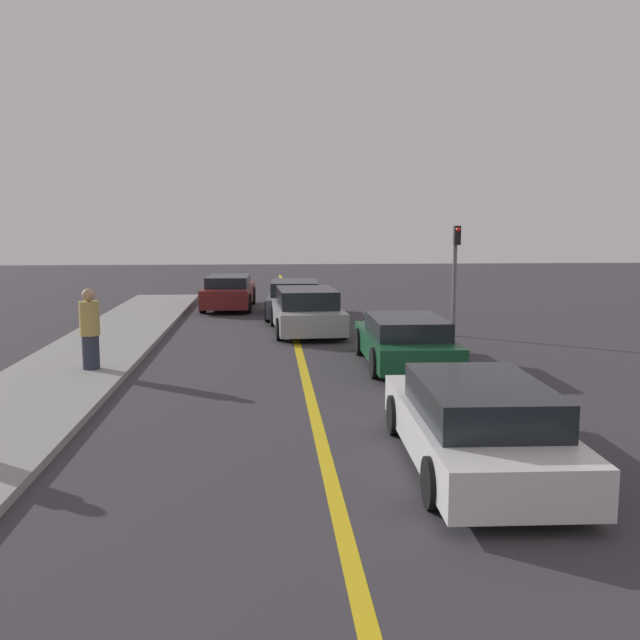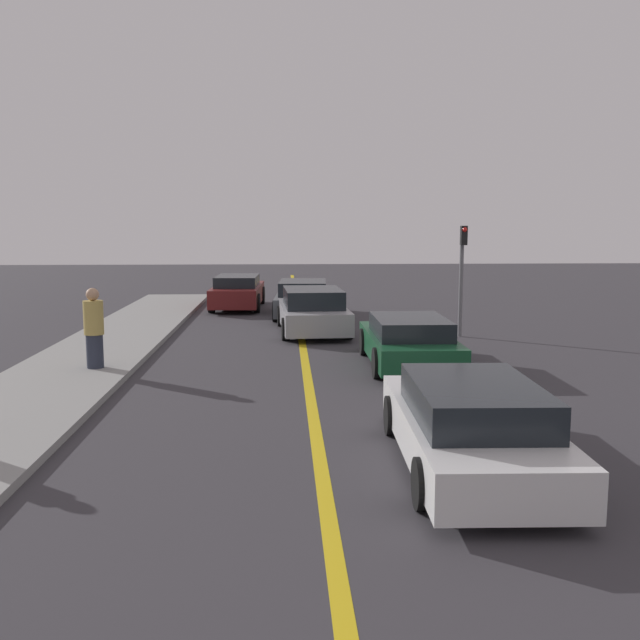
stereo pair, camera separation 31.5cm
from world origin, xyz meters
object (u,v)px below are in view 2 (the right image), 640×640
at_px(traffic_light, 462,267).
at_px(car_near_right_lane, 470,425).
at_px(car_parked_left_lot, 303,299).
at_px(pedestrian_far_standing, 94,329).
at_px(car_far_distant, 313,311).
at_px(car_oncoming_far, 238,292).
at_px(car_ahead_center, 409,341).

bearing_deg(traffic_light, car_near_right_lane, -103.30).
xyz_separation_m(car_near_right_lane, car_parked_left_lot, (-1.87, 15.88, 0.04)).
distance_m(car_near_right_lane, pedestrian_far_standing, 9.29).
bearing_deg(car_far_distant, car_oncoming_far, 109.82).
xyz_separation_m(car_far_distant, car_oncoming_far, (-2.67, 6.35, -0.01)).
distance_m(car_far_distant, traffic_light, 4.61).
height_order(car_oncoming_far, traffic_light, traffic_light).
distance_m(car_far_distant, pedestrian_far_standing, 7.62).
bearing_deg(car_ahead_center, car_far_distant, 111.66).
bearing_deg(car_oncoming_far, car_far_distant, -65.17).
xyz_separation_m(car_oncoming_far, pedestrian_far_standing, (-2.37, -12.06, 0.37)).
distance_m(car_oncoming_far, pedestrian_far_standing, 12.29).
relative_size(pedestrian_far_standing, traffic_light, 0.55).
distance_m(car_parked_left_lot, pedestrian_far_standing, 10.62).
relative_size(car_oncoming_far, traffic_light, 1.44).
xyz_separation_m(car_near_right_lane, car_oncoming_far, (-4.33, 18.49, 0.05)).
xyz_separation_m(car_far_distant, traffic_light, (4.28, -1.01, 1.38)).
xyz_separation_m(car_ahead_center, pedestrian_far_standing, (-7.07, -0.52, 0.43)).
relative_size(car_near_right_lane, pedestrian_far_standing, 2.72).
bearing_deg(car_near_right_lane, traffic_light, 78.23).
relative_size(car_parked_left_lot, traffic_light, 1.43).
bearing_deg(car_ahead_center, traffic_light, 61.91).
bearing_deg(car_oncoming_far, car_parked_left_lot, -44.61).
bearing_deg(car_near_right_lane, car_parked_left_lot, 98.24).
distance_m(car_near_right_lane, car_ahead_center, 6.95).
height_order(car_oncoming_far, pedestrian_far_standing, pedestrian_far_standing).
bearing_deg(car_near_right_lane, pedestrian_far_standing, 137.71).
relative_size(car_parked_left_lot, car_oncoming_far, 0.99).
distance_m(pedestrian_far_standing, traffic_light, 10.49).
height_order(car_far_distant, car_parked_left_lot, car_far_distant).
xyz_separation_m(car_parked_left_lot, traffic_light, (4.50, -4.76, 1.40)).
distance_m(car_parked_left_lot, traffic_light, 6.69).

